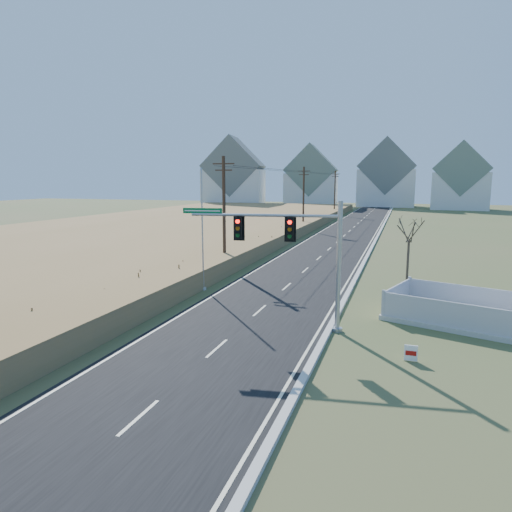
{
  "coord_description": "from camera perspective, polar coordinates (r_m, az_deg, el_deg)",
  "views": [
    {
      "loc": [
        7.3,
        -19.01,
        7.1
      ],
      "look_at": [
        0.39,
        2.17,
        3.4
      ],
      "focal_mm": 32.0,
      "sensor_mm": 36.0,
      "label": 1
    }
  ],
  "objects": [
    {
      "name": "ground",
      "position": [
        21.57,
        -2.81,
        -9.8
      ],
      "size": [
        260.0,
        260.0,
        0.0
      ],
      "primitive_type": "plane",
      "color": "#425529",
      "rests_on": "ground"
    },
    {
      "name": "road",
      "position": [
        69.75,
        12.0,
        3.41
      ],
      "size": [
        8.0,
        180.0,
        0.06
      ],
      "primitive_type": "cube",
      "color": "black",
      "rests_on": "ground"
    },
    {
      "name": "curb",
      "position": [
        69.44,
        15.41,
        3.3
      ],
      "size": [
        0.3,
        180.0,
        0.18
      ],
      "primitive_type": "cube",
      "color": "#B2AFA8",
      "rests_on": "ground"
    },
    {
      "name": "reed_marsh",
      "position": [
        67.11,
        -9.84,
        3.78
      ],
      "size": [
        38.0,
        110.0,
        1.3
      ],
      "primitive_type": "cube",
      "color": "olive",
      "rests_on": "ground"
    },
    {
      "name": "utility_pole_near",
      "position": [
        36.78,
        -4.02,
        5.64
      ],
      "size": [
        1.8,
        0.26,
        9.0
      ],
      "color": "#422D1E",
      "rests_on": "ground"
    },
    {
      "name": "utility_pole_mid",
      "position": [
        65.53,
        5.96,
        7.27
      ],
      "size": [
        1.8,
        0.26,
        9.0
      ],
      "color": "#422D1E",
      "rests_on": "ground"
    },
    {
      "name": "utility_pole_far",
      "position": [
        95.05,
        9.82,
        7.84
      ],
      "size": [
        1.8,
        0.26,
        9.0
      ],
      "color": "#422D1E",
      "rests_on": "ground"
    },
    {
      "name": "condo_nw",
      "position": [
        127.34,
        -2.8,
        9.69
      ],
      "size": [
        17.69,
        13.38,
        19.05
      ],
      "rotation": [
        0.0,
        0.0,
        0.14
      ],
      "color": "silver",
      "rests_on": "ground"
    },
    {
      "name": "condo_nnw",
      "position": [
        129.51,
        6.91,
        9.29
      ],
      "size": [
        14.93,
        11.17,
        17.03
      ],
      "rotation": [
        0.0,
        0.0,
        0.07
      ],
      "color": "silver",
      "rests_on": "ground"
    },
    {
      "name": "condo_n",
      "position": [
        131.12,
        15.98,
        9.3
      ],
      "size": [
        15.27,
        10.2,
        18.54
      ],
      "color": "silver",
      "rests_on": "ground"
    },
    {
      "name": "condo_ne",
      "position": [
        123.66,
        24.26,
        8.49
      ],
      "size": [
        14.12,
        10.51,
        16.52
      ],
      "rotation": [
        0.0,
        0.0,
        -0.1
      ],
      "color": "silver",
      "rests_on": "ground"
    },
    {
      "name": "traffic_signal_mast",
      "position": [
        21.5,
        5.51,
        0.82
      ],
      "size": [
        7.71,
        1.3,
        6.19
      ],
      "rotation": [
        0.0,
        0.0,
        0.14
      ],
      "color": "#9EA0A5",
      "rests_on": "ground"
    },
    {
      "name": "fence_enclosure",
      "position": [
        25.64,
        23.63,
        -6.79
      ],
      "size": [
        7.46,
        6.17,
        1.47
      ],
      "rotation": [
        0.0,
        0.0,
        -0.32
      ],
      "color": "#B7B5AD",
      "rests_on": "ground"
    },
    {
      "name": "open_sign",
      "position": [
        19.47,
        18.79,
        -11.41
      ],
      "size": [
        0.52,
        0.07,
        0.64
      ],
      "rotation": [
        0.0,
        0.0,
        0.0
      ],
      "color": "white",
      "rests_on": "ground"
    },
    {
      "name": "flagpole",
      "position": [
        29.65,
        -6.69,
        1.71
      ],
      "size": [
        0.36,
        0.36,
        7.89
      ],
      "color": "#B7B5AD",
      "rests_on": "ground"
    },
    {
      "name": "bare_tree",
      "position": [
        30.15,
        18.65,
        3.28
      ],
      "size": [
        1.93,
        1.93,
        5.12
      ],
      "color": "#4C3F33",
      "rests_on": "ground"
    }
  ]
}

